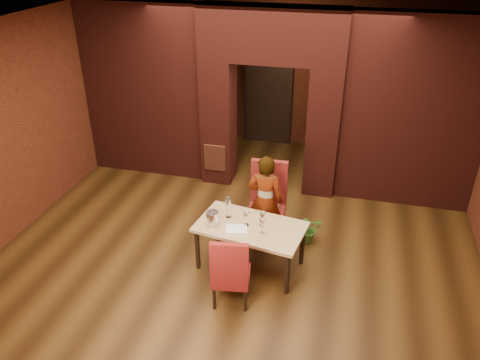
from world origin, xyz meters
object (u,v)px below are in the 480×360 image
object	(u,v)px
chair_near	(231,268)
water_bottle	(228,207)
wine_glass_b	(262,219)
wine_glass_c	(263,226)
wine_bucket	(213,219)
potted_plant	(308,229)
chair_far	(266,204)
wine_glass_a	(246,219)
person_seated	(265,200)
dining_table	(250,246)

from	to	relation	value
chair_near	water_bottle	size ratio (longest dim) A/B	3.13
wine_glass_b	wine_glass_c	size ratio (longest dim) A/B	0.99
wine_glass_b	wine_bucket	xyz separation A→B (m)	(-0.66, -0.16, -0.00)
chair_near	water_bottle	distance (m)	0.97
wine_glass_b	potted_plant	xyz separation A→B (m)	(0.57, 0.76, -0.57)
wine_bucket	water_bottle	size ratio (longest dim) A/B	0.64
chair_far	wine_glass_a	bearing A→B (deg)	-103.30
chair_near	wine_bucket	bearing A→B (deg)	-64.24
chair_far	person_seated	bearing A→B (deg)	-97.41
potted_plant	wine_glass_a	bearing A→B (deg)	-134.37
person_seated	wine_glass_a	world-z (taller)	person_seated
chair_near	person_seated	distance (m)	1.40
wine_glass_c	wine_bucket	bearing A→B (deg)	179.12
wine_glass_a	chair_near	bearing A→B (deg)	-91.32
person_seated	wine_glass_c	distance (m)	0.79
water_bottle	wine_bucket	bearing A→B (deg)	-121.18
wine_glass_b	wine_glass_c	world-z (taller)	wine_glass_c
chair_near	potted_plant	distance (m)	1.76
chair_near	wine_glass_b	distance (m)	0.86
wine_glass_a	wine_glass_b	bearing A→B (deg)	11.06
wine_glass_b	chair_near	bearing A→B (deg)	-106.59
wine_glass_a	potted_plant	world-z (taller)	wine_glass_a
person_seated	wine_glass_c	xyz separation A→B (m)	(0.13, -0.77, 0.07)
chair_near	wine_glass_b	bearing A→B (deg)	-115.70
wine_glass_a	wine_glass_b	xyz separation A→B (m)	(0.21, 0.04, 0.00)
wine_glass_b	water_bottle	xyz separation A→B (m)	(-0.51, 0.10, 0.06)
chair_far	chair_near	world-z (taller)	chair_far
person_seated	wine_glass_b	xyz separation A→B (m)	(0.09, -0.60, 0.07)
wine_bucket	dining_table	bearing A→B (deg)	12.65
wine_glass_a	wine_bucket	size ratio (longest dim) A/B	0.99
dining_table	water_bottle	world-z (taller)	water_bottle
water_bottle	wine_glass_a	bearing A→B (deg)	-25.30
water_bottle	potted_plant	bearing A→B (deg)	31.65
wine_bucket	water_bottle	distance (m)	0.30
person_seated	wine_glass_a	distance (m)	0.66
wine_glass_b	wine_bucket	size ratio (longest dim) A/B	1.00
wine_glass_c	water_bottle	bearing A→B (deg)	154.12
water_bottle	chair_near	bearing A→B (deg)	-72.46
wine_glass_b	wine_bucket	bearing A→B (deg)	-166.50
dining_table	person_seated	xyz separation A→B (m)	(0.07, 0.65, 0.38)
chair_far	wine_glass_c	distance (m)	0.89
dining_table	person_seated	world-z (taller)	person_seated
dining_table	wine_glass_a	world-z (taller)	wine_glass_a
chair_near	potted_plant	world-z (taller)	chair_near
chair_near	wine_glass_a	xyz separation A→B (m)	(0.02, 0.73, 0.28)
dining_table	chair_near	world-z (taller)	chair_near
dining_table	chair_far	bearing A→B (deg)	93.25
person_seated	wine_bucket	xyz separation A→B (m)	(-0.57, -0.76, 0.07)
dining_table	potted_plant	xyz separation A→B (m)	(0.73, 0.81, -0.12)
chair_far	water_bottle	world-z (taller)	chair_far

